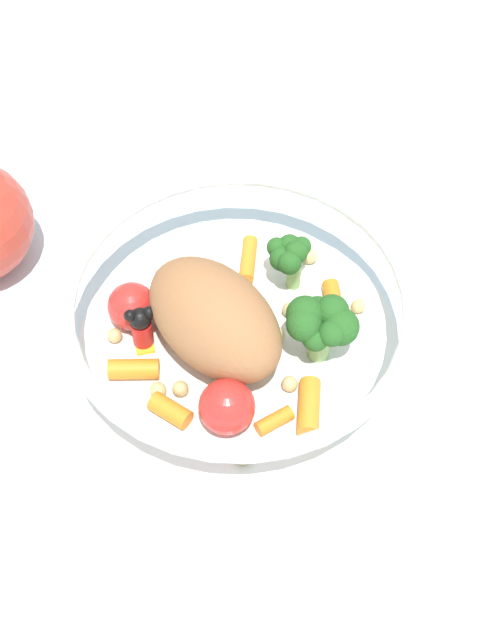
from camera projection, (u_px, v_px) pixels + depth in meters
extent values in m
plane|color=silver|center=(249.00, 357.00, 0.57)|extent=(2.40, 2.40, 0.00)
cylinder|color=white|center=(240.00, 345.00, 0.57)|extent=(0.20, 0.20, 0.01)
torus|color=white|center=(240.00, 298.00, 0.53)|extent=(0.21, 0.21, 0.01)
ellipsoid|color=#9E663D|center=(214.00, 319.00, 0.54)|extent=(0.11, 0.09, 0.06)
cylinder|color=#7FAD5B|center=(287.00, 272.00, 0.58)|extent=(0.01, 0.01, 0.02)
sphere|color=#23561E|center=(277.00, 247.00, 0.57)|extent=(0.01, 0.01, 0.01)
sphere|color=#23561E|center=(282.00, 259.00, 0.57)|extent=(0.02, 0.02, 0.02)
sphere|color=#23561E|center=(286.00, 262.00, 0.56)|extent=(0.02, 0.02, 0.02)
sphere|color=#23561E|center=(298.00, 253.00, 0.56)|extent=(0.02, 0.02, 0.02)
sphere|color=#23561E|center=(299.00, 245.00, 0.57)|extent=(0.01, 0.01, 0.01)
sphere|color=#23561E|center=(290.00, 246.00, 0.57)|extent=(0.02, 0.02, 0.02)
cylinder|color=#8EB766|center=(319.00, 344.00, 0.55)|extent=(0.01, 0.01, 0.02)
sphere|color=#23561E|center=(305.00, 315.00, 0.53)|extent=(0.02, 0.02, 0.02)
sphere|color=#23561E|center=(304.00, 324.00, 0.53)|extent=(0.02, 0.02, 0.02)
sphere|color=#23561E|center=(315.00, 338.00, 0.53)|extent=(0.02, 0.02, 0.02)
sphere|color=#23561E|center=(331.00, 333.00, 0.52)|extent=(0.02, 0.02, 0.02)
sphere|color=#23561E|center=(340.00, 327.00, 0.53)|extent=(0.02, 0.02, 0.02)
sphere|color=#23561E|center=(332.00, 312.00, 0.53)|extent=(0.02, 0.02, 0.02)
sphere|color=#23561E|center=(318.00, 312.00, 0.54)|extent=(0.02, 0.02, 0.02)
sphere|color=white|center=(183.00, 254.00, 0.58)|extent=(0.03, 0.03, 0.03)
sphere|color=white|center=(184.00, 271.00, 0.58)|extent=(0.04, 0.04, 0.04)
sphere|color=white|center=(201.00, 266.00, 0.57)|extent=(0.03, 0.03, 0.03)
sphere|color=white|center=(194.00, 253.00, 0.58)|extent=(0.04, 0.04, 0.04)
cube|color=yellow|center=(144.00, 342.00, 0.56)|extent=(0.02, 0.02, 0.00)
cylinder|color=red|center=(142.00, 333.00, 0.55)|extent=(0.02, 0.02, 0.02)
sphere|color=black|center=(140.00, 318.00, 0.54)|extent=(0.01, 0.01, 0.01)
sphere|color=black|center=(130.00, 316.00, 0.54)|extent=(0.01, 0.01, 0.01)
sphere|color=black|center=(149.00, 312.00, 0.54)|extent=(0.01, 0.01, 0.01)
cylinder|color=orange|center=(309.00, 407.00, 0.53)|extent=(0.03, 0.04, 0.01)
cylinder|color=orange|center=(274.00, 421.00, 0.52)|extent=(0.02, 0.02, 0.01)
cylinder|color=orange|center=(333.00, 300.00, 0.58)|extent=(0.02, 0.03, 0.01)
cylinder|color=orange|center=(170.00, 411.00, 0.53)|extent=(0.03, 0.01, 0.01)
cylinder|color=orange|center=(248.00, 259.00, 0.60)|extent=(0.02, 0.04, 0.01)
cylinder|color=orange|center=(134.00, 369.00, 0.54)|extent=(0.03, 0.03, 0.01)
sphere|color=red|center=(227.00, 407.00, 0.52)|extent=(0.03, 0.03, 0.03)
sphere|color=red|center=(132.00, 306.00, 0.56)|extent=(0.03, 0.03, 0.03)
sphere|color=#D1B775|center=(302.00, 318.00, 0.57)|extent=(0.01, 0.01, 0.01)
sphere|color=#D1B775|center=(290.00, 384.00, 0.54)|extent=(0.01, 0.01, 0.01)
sphere|color=#D1B775|center=(312.00, 257.00, 0.60)|extent=(0.01, 0.01, 0.01)
sphere|color=tan|center=(290.00, 310.00, 0.57)|extent=(0.01, 0.01, 0.01)
sphere|color=tan|center=(358.00, 306.00, 0.57)|extent=(0.01, 0.01, 0.01)
sphere|color=tan|center=(180.00, 389.00, 0.54)|extent=(0.01, 0.01, 0.01)
sphere|color=tan|center=(115.00, 336.00, 0.56)|extent=(0.01, 0.01, 0.01)
sphere|color=#D1B775|center=(276.00, 335.00, 0.56)|extent=(0.01, 0.01, 0.01)
sphere|color=tan|center=(158.00, 390.00, 0.54)|extent=(0.01, 0.01, 0.01)
sphere|color=#D1B775|center=(243.00, 455.00, 0.51)|extent=(0.01, 0.01, 0.01)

